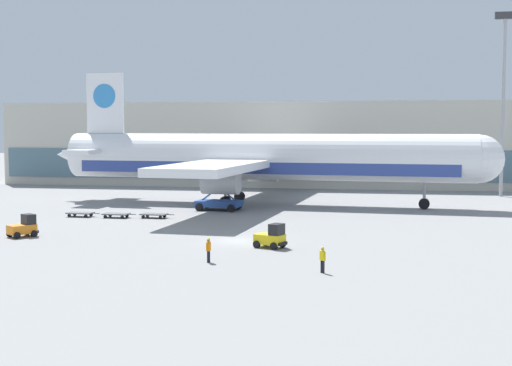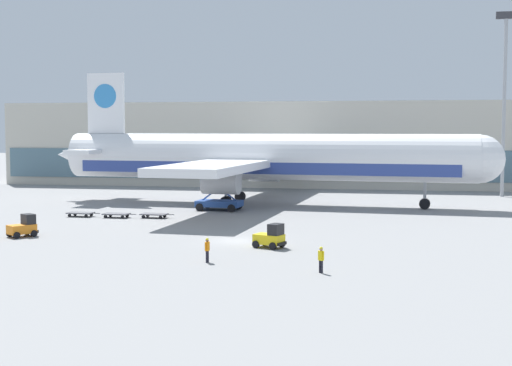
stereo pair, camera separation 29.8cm
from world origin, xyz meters
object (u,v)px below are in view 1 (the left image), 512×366
object	(u,v)px
ground_crew_far	(323,257)
scissor_lift_loader	(219,194)
light_mast	(503,92)
baggage_dolly_third	(154,214)
baggage_dolly_lead	(80,213)
traffic_cone_near	(278,228)
baggage_tug_foreground	(24,227)
ground_crew_near	(209,248)
airplane_main	(258,159)
baggage_tug_mid	(272,237)
baggage_dolly_second	(116,214)

from	to	relation	value
ground_crew_far	scissor_lift_loader	bearing A→B (deg)	-24.00
light_mast	baggage_dolly_third	world-z (taller)	light_mast
baggage_dolly_lead	traffic_cone_near	xyz separation A→B (m)	(22.89, -6.73, -0.09)
baggage_tug_foreground	traffic_cone_near	size ratio (longest dim) A/B	4.58
ground_crew_near	traffic_cone_near	size ratio (longest dim) A/B	2.93
airplane_main	ground_crew_near	distance (m)	39.73
baggage_tug_foreground	baggage_dolly_third	world-z (taller)	baggage_tug_foreground
scissor_lift_loader	baggage_tug_mid	size ratio (longest dim) A/B	1.95
baggage_dolly_third	ground_crew_near	world-z (taller)	ground_crew_near
light_mast	baggage_dolly_third	bearing A→B (deg)	-141.55
airplane_main	ground_crew_far	xyz separation A→B (m)	(11.81, -41.53, -4.79)
ground_crew_near	traffic_cone_near	xyz separation A→B (m)	(2.53, 16.71, -0.77)
light_mast	baggage_tug_mid	xyz separation A→B (m)	(-25.20, -49.10, -13.96)
airplane_main	baggage_tug_mid	size ratio (longest dim) A/B	20.90
baggage_tug_mid	baggage_dolly_second	xyz separation A→B (m)	(-19.62, 16.22, -0.49)
baggage_dolly_lead	ground_crew_near	world-z (taller)	ground_crew_near
traffic_cone_near	baggage_dolly_lead	bearing A→B (deg)	163.61
scissor_lift_loader	baggage_dolly_third	xyz separation A→B (m)	(-5.20, -8.52, -1.49)
baggage_dolly_lead	traffic_cone_near	distance (m)	23.86
baggage_tug_foreground	ground_crew_near	bearing A→B (deg)	-78.93
baggage_dolly_lead	ground_crew_near	xyz separation A→B (m)	(20.36, -23.44, 0.67)
light_mast	ground_crew_near	bearing A→B (deg)	-117.03
airplane_main	baggage_tug_foreground	bearing A→B (deg)	-113.34
scissor_lift_loader	ground_crew_far	distance (m)	37.84
baggage_dolly_third	ground_crew_far	bearing A→B (deg)	-49.39
baggage_tug_mid	baggage_dolly_third	xyz separation A→B (m)	(-15.54, 16.76, -0.49)
baggage_dolly_third	traffic_cone_near	world-z (taller)	traffic_cone_near
ground_crew_near	airplane_main	bearing A→B (deg)	-162.73
baggage_tug_foreground	baggage_dolly_second	size ratio (longest dim) A/B	0.75
airplane_main	scissor_lift_loader	size ratio (longest dim) A/B	10.74
light_mast	baggage_dolly_second	bearing A→B (deg)	-143.74
baggage_tug_mid	ground_crew_far	size ratio (longest dim) A/B	1.56
baggage_dolly_second	baggage_dolly_third	size ratio (longest dim) A/B	1.00
light_mast	baggage_tug_mid	size ratio (longest dim) A/B	9.33
light_mast	scissor_lift_loader	distance (m)	44.71
baggage_dolly_lead	ground_crew_far	xyz separation A→B (m)	(28.77, -25.68, 0.66)
baggage_tug_foreground	traffic_cone_near	world-z (taller)	baggage_tug_foreground
ground_crew_near	traffic_cone_near	world-z (taller)	ground_crew_near
baggage_dolly_second	scissor_lift_loader	bearing A→B (deg)	46.77
ground_crew_far	baggage_dolly_second	bearing A→B (deg)	-3.95
baggage_tug_mid	baggage_dolly_third	world-z (taller)	baggage_tug_mid
baggage_tug_foreground	traffic_cone_near	bearing A→B (deg)	-34.35
baggage_tug_foreground	baggage_tug_mid	size ratio (longest dim) A/B	1.01
light_mast	baggage_dolly_third	size ratio (longest dim) A/B	6.95
ground_crew_far	baggage_dolly_third	bearing A→B (deg)	-9.69
scissor_lift_loader	traffic_cone_near	xyz separation A→B (m)	(9.40, -15.66, -1.58)
light_mast	baggage_tug_foreground	size ratio (longest dim) A/B	9.24
light_mast	traffic_cone_near	world-z (taller)	light_mast
baggage_tug_foreground	ground_crew_far	xyz separation A→B (m)	(27.65, -11.19, 0.18)
traffic_cone_near	ground_crew_near	bearing A→B (deg)	-98.62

